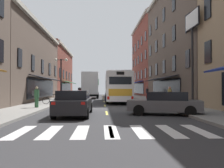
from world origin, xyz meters
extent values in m
cube|color=#333335|center=(0.00, 0.00, -0.05)|extent=(34.80, 80.00, 0.10)
cube|color=#DBCC4C|center=(0.00, -10.00, 0.00)|extent=(0.14, 2.40, 0.01)
cube|color=#DBCC4C|center=(0.00, -3.50, 0.00)|extent=(0.14, 2.40, 0.01)
cube|color=#DBCC4C|center=(0.00, 3.00, 0.00)|extent=(0.14, 2.40, 0.01)
cube|color=#DBCC4C|center=(0.00, 9.50, 0.00)|extent=(0.14, 2.40, 0.01)
cube|color=#DBCC4C|center=(0.00, 16.00, 0.00)|extent=(0.14, 2.40, 0.01)
cube|color=#DBCC4C|center=(0.00, 22.50, 0.00)|extent=(0.14, 2.40, 0.01)
cube|color=#DBCC4C|center=(0.00, 29.00, 0.00)|extent=(0.14, 2.40, 0.01)
cube|color=#DBCC4C|center=(0.00, 35.50, 0.00)|extent=(0.14, 2.40, 0.01)
cube|color=silver|center=(-3.30, -10.00, 0.00)|extent=(0.50, 2.80, 0.01)
cube|color=silver|center=(-2.20, -10.00, 0.00)|extent=(0.50, 2.80, 0.01)
cube|color=silver|center=(-1.10, -10.00, 0.00)|extent=(0.50, 2.80, 0.01)
cube|color=silver|center=(0.00, -10.00, 0.00)|extent=(0.50, 2.80, 0.01)
cube|color=silver|center=(1.10, -10.00, 0.00)|extent=(0.50, 2.80, 0.01)
cube|color=silver|center=(2.20, -10.00, 0.00)|extent=(0.50, 2.80, 0.01)
cube|color=silver|center=(3.30, -10.00, 0.00)|extent=(0.50, 2.80, 0.01)
cube|color=gray|center=(-5.90, 0.00, 0.07)|extent=(3.00, 80.00, 0.14)
cube|color=gray|center=(5.90, 0.00, 0.07)|extent=(3.00, 80.00, 0.14)
cube|color=black|center=(-7.36, -2.00, 4.20)|extent=(0.10, 1.00, 1.60)
cube|color=black|center=(-7.36, -2.00, 7.40)|extent=(0.10, 1.00, 1.60)
cube|color=brown|center=(-11.40, 10.00, 4.53)|extent=(8.00, 19.90, 9.06)
cube|color=#B2AD9E|center=(-7.30, 10.00, 8.71)|extent=(0.44, 19.40, 0.40)
cube|color=black|center=(-7.36, 10.00, 1.55)|extent=(0.10, 12.00, 2.10)
cube|color=black|center=(-6.65, 10.00, 2.75)|extent=(1.38, 11.20, 0.44)
cube|color=black|center=(-7.36, 2.00, 4.20)|extent=(0.10, 1.00, 1.60)
cube|color=black|center=(-7.36, 6.00, 4.20)|extent=(0.10, 1.00, 1.60)
cube|color=black|center=(-7.36, 10.00, 4.20)|extent=(0.10, 1.00, 1.60)
cube|color=black|center=(-7.36, 14.00, 4.20)|extent=(0.10, 1.00, 1.60)
cube|color=black|center=(-7.36, 18.00, 4.20)|extent=(0.10, 1.00, 1.60)
cube|color=brown|center=(-11.40, 30.00, 4.83)|extent=(8.00, 19.90, 9.67)
cube|color=#B2AD9E|center=(-7.30, 30.00, 9.32)|extent=(0.44, 19.40, 0.40)
cube|color=black|center=(-7.36, 30.00, 1.55)|extent=(0.10, 12.00, 2.10)
cube|color=#1E6638|center=(-6.65, 30.00, 2.75)|extent=(1.38, 11.20, 0.44)
cube|color=black|center=(-7.36, 22.00, 4.20)|extent=(0.10, 1.00, 1.60)
cube|color=black|center=(-7.36, 26.00, 4.20)|extent=(0.10, 1.00, 1.60)
cube|color=black|center=(-7.36, 30.00, 4.20)|extent=(0.10, 1.00, 1.60)
cube|color=black|center=(-7.36, 34.00, 4.20)|extent=(0.10, 1.00, 1.60)
cube|color=black|center=(-7.36, 38.00, 4.20)|extent=(0.10, 1.00, 1.60)
cube|color=black|center=(7.36, -2.00, 4.20)|extent=(0.10, 1.00, 1.60)
cube|color=black|center=(7.36, -2.00, 7.40)|extent=(0.10, 1.00, 1.60)
cube|color=brown|center=(11.40, 10.00, 7.19)|extent=(8.00, 19.90, 14.38)
cube|color=black|center=(7.36, 10.00, 1.55)|extent=(0.10, 12.00, 2.10)
cube|color=black|center=(6.65, 10.00, 2.75)|extent=(1.38, 11.20, 0.44)
cube|color=black|center=(7.36, 2.00, 4.20)|extent=(0.10, 1.00, 1.60)
cube|color=black|center=(7.36, 6.00, 4.20)|extent=(0.10, 1.00, 1.60)
cube|color=black|center=(7.36, 10.00, 4.20)|extent=(0.10, 1.00, 1.60)
cube|color=black|center=(7.36, 14.00, 4.20)|extent=(0.10, 1.00, 1.60)
cube|color=black|center=(7.36, 18.00, 4.20)|extent=(0.10, 1.00, 1.60)
cube|color=black|center=(7.36, 2.00, 7.40)|extent=(0.10, 1.00, 1.60)
cube|color=black|center=(7.36, 6.00, 7.40)|extent=(0.10, 1.00, 1.60)
cube|color=black|center=(7.36, 10.00, 7.40)|extent=(0.10, 1.00, 1.60)
cube|color=black|center=(7.36, 14.00, 7.40)|extent=(0.10, 1.00, 1.60)
cube|color=black|center=(7.36, 18.00, 7.40)|extent=(0.10, 1.00, 1.60)
cube|color=black|center=(7.36, 6.00, 10.60)|extent=(0.10, 1.00, 1.60)
cube|color=black|center=(7.36, 10.00, 10.60)|extent=(0.10, 1.00, 1.60)
cube|color=black|center=(7.36, 14.00, 10.60)|extent=(0.10, 1.00, 1.60)
cube|color=black|center=(7.36, 18.00, 10.60)|extent=(0.10, 1.00, 1.60)
cube|color=brown|center=(11.40, 30.00, 7.52)|extent=(8.00, 19.90, 15.04)
cube|color=#B2AD9E|center=(7.30, 30.00, 14.69)|extent=(0.44, 19.40, 0.40)
cube|color=black|center=(7.36, 30.00, 1.55)|extent=(0.10, 12.00, 2.10)
cube|color=navy|center=(6.65, 30.00, 2.75)|extent=(1.38, 11.20, 0.44)
cube|color=black|center=(7.36, 22.00, 4.20)|extent=(0.10, 1.00, 1.60)
cube|color=black|center=(7.36, 26.00, 4.20)|extent=(0.10, 1.00, 1.60)
cube|color=black|center=(7.36, 30.00, 4.20)|extent=(0.10, 1.00, 1.60)
cube|color=black|center=(7.36, 34.00, 4.20)|extent=(0.10, 1.00, 1.60)
cube|color=black|center=(7.36, 38.00, 4.20)|extent=(0.10, 1.00, 1.60)
cube|color=black|center=(7.36, 22.00, 7.40)|extent=(0.10, 1.00, 1.60)
cube|color=black|center=(7.36, 26.00, 7.40)|extent=(0.10, 1.00, 1.60)
cube|color=black|center=(7.36, 30.00, 7.40)|extent=(0.10, 1.00, 1.60)
cube|color=black|center=(7.36, 34.00, 7.40)|extent=(0.10, 1.00, 1.60)
cube|color=black|center=(7.36, 38.00, 7.40)|extent=(0.10, 1.00, 1.60)
cube|color=black|center=(7.36, 22.00, 10.60)|extent=(0.10, 1.00, 1.60)
cube|color=black|center=(7.36, 26.00, 10.60)|extent=(0.10, 1.00, 1.60)
cube|color=black|center=(7.36, 30.00, 10.60)|extent=(0.10, 1.00, 1.60)
cube|color=black|center=(7.36, 34.00, 10.60)|extent=(0.10, 1.00, 1.60)
cube|color=black|center=(7.36, 38.00, 10.60)|extent=(0.10, 1.00, 1.60)
cylinder|color=black|center=(7.05, 0.13, 3.33)|extent=(0.18, 0.18, 6.38)
cylinder|color=black|center=(7.05, 0.13, 0.26)|extent=(0.40, 0.40, 0.24)
cube|color=black|center=(7.05, 0.13, 7.15)|extent=(0.10, 2.72, 1.42)
cube|color=white|center=(6.99, 0.13, 7.15)|extent=(0.04, 2.56, 1.26)
cube|color=white|center=(7.11, 0.13, 7.15)|extent=(0.04, 2.56, 1.26)
cube|color=white|center=(1.47, 8.53, 1.76)|extent=(2.70, 11.58, 2.82)
cube|color=silver|center=(1.47, 8.53, 3.23)|extent=(2.48, 10.38, 0.16)
cube|color=black|center=(1.47, 8.83, 1.97)|extent=(2.71, 9.19, 0.96)
cube|color=#193899|center=(1.47, 8.53, 0.60)|extent=(2.72, 11.18, 0.36)
cube|color=black|center=(1.54, 14.27, 1.97)|extent=(2.25, 0.15, 1.10)
cube|color=black|center=(1.40, 2.79, 2.28)|extent=(2.05, 0.15, 0.70)
cube|color=gold|center=(1.40, 2.78, 1.21)|extent=(2.15, 0.13, 0.64)
cube|color=black|center=(1.40, 2.78, 2.95)|extent=(0.70, 0.11, 0.28)
cube|color=red|center=(0.30, 2.79, 0.70)|extent=(0.20, 0.08, 0.28)
cube|color=red|center=(2.49, 2.76, 0.70)|extent=(0.20, 0.08, 0.28)
cylinder|color=black|center=(0.34, 12.32, 0.50)|extent=(0.31, 1.00, 1.00)
cylinder|color=black|center=(2.69, 12.29, 0.50)|extent=(0.31, 1.00, 1.00)
cylinder|color=black|center=(0.25, 5.27, 0.50)|extent=(0.31, 1.00, 1.00)
cylinder|color=black|center=(2.60, 5.24, 0.50)|extent=(0.31, 1.00, 1.00)
cube|color=#B21E19|center=(-1.96, 21.26, 1.55)|extent=(2.31, 2.18, 2.40)
cube|color=black|center=(-1.96, 22.31, 2.40)|extent=(2.00, 0.10, 0.80)
cube|color=white|center=(-1.97, 17.57, 2.32)|extent=(2.41, 5.20, 3.23)
cube|color=#196633|center=(-0.75, 17.57, 2.48)|extent=(0.07, 3.12, 0.90)
cube|color=black|center=(-1.97, 18.66, 0.55)|extent=(1.92, 6.98, 0.24)
cylinder|color=black|center=(-3.06, 21.06, 0.45)|extent=(0.28, 0.90, 0.90)
cylinder|color=black|center=(-0.86, 21.05, 0.45)|extent=(0.28, 0.90, 0.90)
cylinder|color=black|center=(-3.07, 16.79, 0.45)|extent=(0.28, 0.90, 0.90)
cylinder|color=black|center=(-0.87, 16.79, 0.45)|extent=(0.28, 0.90, 0.90)
cube|color=#515154|center=(3.43, -4.71, 0.56)|extent=(4.59, 3.00, 0.64)
cube|color=black|center=(3.59, -4.76, 1.11)|extent=(2.68, 2.29, 0.52)
cube|color=red|center=(5.23, -6.03, 0.78)|extent=(0.11, 0.21, 0.14)
cube|color=red|center=(5.66, -4.59, 0.78)|extent=(0.11, 0.21, 0.14)
cylinder|color=black|center=(1.82, -5.15, 0.32)|extent=(0.68, 0.39, 0.64)
cylinder|color=black|center=(2.33, -3.46, 0.32)|extent=(0.68, 0.39, 0.64)
cylinder|color=black|center=(4.54, -5.96, 0.32)|extent=(0.68, 0.39, 0.64)
cylinder|color=black|center=(5.04, -4.27, 0.32)|extent=(0.68, 0.39, 0.64)
cube|color=black|center=(-1.92, -4.82, 0.60)|extent=(1.85, 4.76, 0.72)
cube|color=black|center=(-1.93, -5.01, 1.19)|extent=(1.67, 2.58, 0.53)
cube|color=red|center=(-2.67, -7.16, 0.86)|extent=(0.20, 0.06, 0.14)
cube|color=red|center=(-1.24, -7.18, 0.86)|extent=(0.20, 0.06, 0.14)
cylinder|color=black|center=(-2.75, -3.15, 0.32)|extent=(0.23, 0.64, 0.64)
cylinder|color=black|center=(-1.05, -3.17, 0.32)|extent=(0.23, 0.64, 0.64)
cylinder|color=black|center=(-2.79, -6.48, 0.32)|extent=(0.23, 0.64, 0.64)
cylinder|color=black|center=(-1.10, -6.50, 0.32)|extent=(0.23, 0.64, 0.64)
cube|color=silver|center=(-1.96, 28.66, 0.57)|extent=(1.87, 4.79, 0.67)
cube|color=black|center=(-1.96, 28.47, 1.12)|extent=(1.68, 2.60, 0.48)
cube|color=red|center=(-2.71, 26.30, 0.81)|extent=(0.20, 0.06, 0.14)
cube|color=red|center=(-1.27, 26.28, 0.81)|extent=(0.20, 0.06, 0.14)
cylinder|color=black|center=(-2.79, 30.35, 0.32)|extent=(0.23, 0.64, 0.64)
cylinder|color=black|center=(-1.08, 30.33, 0.32)|extent=(0.23, 0.64, 0.64)
cylinder|color=black|center=(-2.83, 26.98, 0.32)|extent=(0.23, 0.64, 0.64)
cylinder|color=black|center=(-1.13, 26.96, 0.32)|extent=(0.23, 0.64, 0.64)
cylinder|color=black|center=(-1.99, -0.06, 0.31)|extent=(0.11, 0.62, 0.62)
cylinder|color=black|center=(-1.96, -1.51, 0.31)|extent=(0.13, 0.62, 0.62)
cylinder|color=#B2B2B7|center=(-1.99, -0.18, 0.61)|extent=(0.08, 0.33, 0.68)
ellipsoid|color=black|center=(-1.98, -0.60, 0.81)|extent=(0.33, 0.57, 0.28)
cube|color=black|center=(-1.97, -1.00, 0.74)|extent=(0.27, 0.57, 0.12)
cube|color=#B2B2B7|center=(-1.97, -0.78, 0.40)|extent=(0.25, 0.41, 0.30)
cylinder|color=#B2B2B7|center=(-1.99, -0.28, 1.02)|extent=(0.62, 0.05, 0.04)
cylinder|color=maroon|center=(-1.97, -0.93, 1.13)|extent=(0.35, 0.47, 0.66)
sphere|color=black|center=(-1.97, -0.82, 1.53)|extent=(0.26, 0.26, 0.26)
cylinder|color=maroon|center=(-2.15, -0.91, 0.40)|extent=(0.15, 0.36, 0.56)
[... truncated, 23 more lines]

